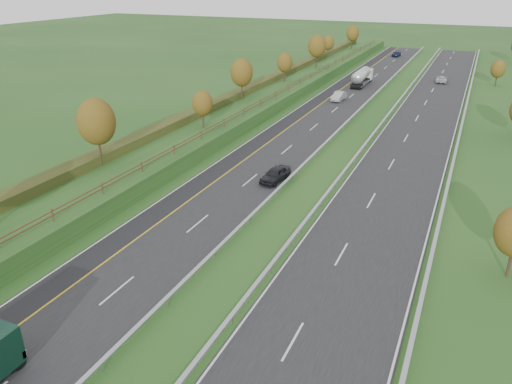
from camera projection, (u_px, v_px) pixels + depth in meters
ground at (350, 140)px, 71.77m from camera, size 400.00×400.00×0.00m
near_carriageway at (308, 125)px, 78.92m from camera, size 10.50×200.00×0.04m
far_carriageway at (416, 137)px, 72.79m from camera, size 10.50×200.00×0.04m
hard_shoulder at (286, 122)px, 80.31m from camera, size 3.00×200.00×0.04m
lane_markings at (348, 129)px, 76.43m from camera, size 26.75×200.00×0.01m
embankment_left at (234, 110)px, 83.36m from camera, size 12.00×200.00×2.00m
hedge_left at (224, 100)px, 83.48m from camera, size 2.20×180.00×1.10m
fence_left at (258, 103)px, 80.65m from camera, size 0.12×189.06×1.20m
median_barrier_near at (344, 125)px, 76.57m from camera, size 0.32×200.00×0.71m
median_barrier_far at (377, 129)px, 74.67m from camera, size 0.32×200.00×0.71m
outer_barrier_far at (459, 138)px, 70.40m from camera, size 0.32×200.00×0.71m
trees_left at (226, 82)px, 78.26m from camera, size 6.64×164.30×7.66m
road_tanker at (362, 76)px, 106.90m from camera, size 2.40×11.22×3.46m
car_dark_near at (275, 174)px, 56.90m from camera, size 2.56×5.01×1.63m
car_silver_mid at (339, 96)px, 93.87m from camera, size 1.95×5.02×1.63m
car_small_far at (396, 54)px, 145.22m from camera, size 2.21×4.96×1.41m
car_oncoming at (442, 79)px, 109.80m from camera, size 2.56×5.08×1.38m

